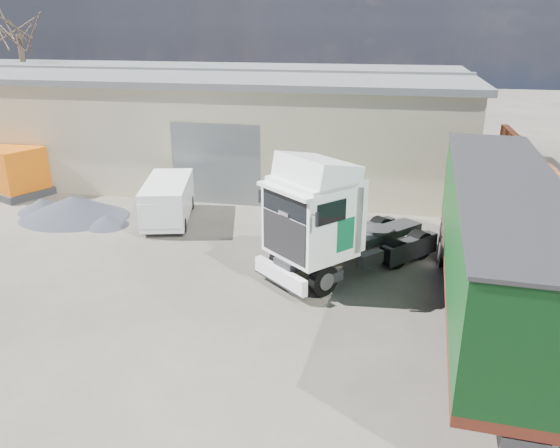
% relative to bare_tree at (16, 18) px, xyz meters
% --- Properties ---
extents(ground, '(120.00, 120.00, 0.00)m').
position_rel_bare_tree_xyz_m(ground, '(18.00, -20.00, -7.92)').
color(ground, black).
rests_on(ground, ground).
extents(warehouse, '(30.60, 12.60, 5.42)m').
position_rel_bare_tree_xyz_m(warehouse, '(12.00, -4.00, -5.26)').
color(warehouse, '#BCB490').
rests_on(warehouse, ground).
extents(bare_tree, '(4.00, 4.00, 9.60)m').
position_rel_bare_tree_xyz_m(bare_tree, '(0.00, 0.00, 0.00)').
color(bare_tree, '#382B21').
rests_on(bare_tree, ground).
extents(tractor_unit, '(5.65, 5.98, 4.07)m').
position_rel_bare_tree_xyz_m(tractor_unit, '(21.74, -16.37, -6.21)').
color(tractor_unit, black).
rests_on(tractor_unit, ground).
extents(box_trailer, '(3.30, 12.20, 4.01)m').
position_rel_bare_tree_xyz_m(box_trailer, '(26.38, -18.38, -5.48)').
color(box_trailer, '#2D2D30').
rests_on(box_trailer, ground).
extents(panel_van, '(2.62, 4.39, 1.68)m').
position_rel_bare_tree_xyz_m(panel_van, '(14.74, -12.73, -7.05)').
color(panel_van, black).
rests_on(panel_van, ground).
extents(orange_skip, '(4.28, 3.58, 2.29)m').
position_rel_bare_tree_xyz_m(orange_skip, '(5.84, -10.40, -6.92)').
color(orange_skip, '#2D2D30').
rests_on(orange_skip, ground).
extents(gravel_heap, '(5.82, 5.21, 0.95)m').
position_rel_bare_tree_xyz_m(gravel_heap, '(10.59, -12.99, -7.48)').
color(gravel_heap, '#21232C').
rests_on(gravel_heap, ground).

